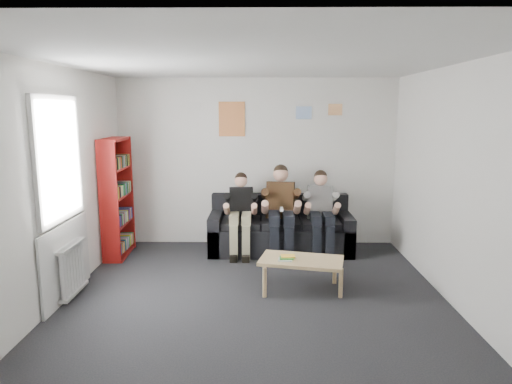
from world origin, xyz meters
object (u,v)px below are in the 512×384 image
sofa (280,231)px  person_right (321,213)px  person_left (241,214)px  coffee_table (301,263)px  person_middle (281,211)px  bookshelf (117,198)px

sofa → person_right: 0.73m
person_left → coffee_table: bearing=-65.4°
person_middle → person_right: 0.61m
sofa → coffee_table: 1.65m
person_left → bookshelf: bearing=178.2°
coffee_table → person_left: (-0.81, 1.44, 0.28)m
person_middle → bookshelf: bearing=-169.5°
person_left → person_middle: person_middle is taller
person_right → coffee_table: bearing=-102.4°
coffee_table → person_middle: size_ratio=0.73×
sofa → bookshelf: bookshelf is taller
sofa → person_middle: bearing=-90.0°
bookshelf → person_right: size_ratio=1.39×
bookshelf → person_right: bookshelf is taller
person_left → person_right: bearing=-4.7°
coffee_table → person_left: size_ratio=0.80×
bookshelf → person_right: 3.09m
coffee_table → person_right: size_ratio=0.78×
bookshelf → coffee_table: (2.66, -1.35, -0.54)m
sofa → person_left: person_left is taller
sofa → person_right: person_right is taller
sofa → person_left: bearing=-162.3°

